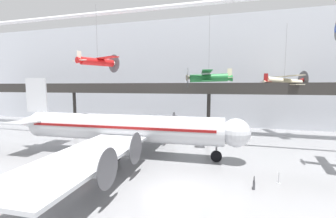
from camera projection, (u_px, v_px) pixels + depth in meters
The scene contains 10 objects.
ground_plane at pixel (177, 193), 18.47m from camera, with size 260.00×260.00×0.00m, color gray.
hangar_back_wall at pixel (213, 72), 49.85m from camera, with size 140.00×3.00×23.69m.
mezzanine_walkway at pixel (208, 92), 41.67m from camera, with size 110.00×3.20×9.38m.
ceiling_truss_beam at pixel (202, 3), 30.02m from camera, with size 120.00×0.60×0.60m.
airliner_silver_main at pixel (121, 128), 28.56m from camera, with size 31.79×35.96×9.91m.
suspended_plane_cream_biplane at pixel (284, 81), 38.79m from camera, with size 7.38×8.82×11.00m.
suspended_plane_green_biplane at pixel (208, 78), 33.23m from camera, with size 6.92×8.43×10.75m.
suspended_plane_red_highwing at pixel (98, 62), 29.98m from camera, with size 6.95×6.08×8.71m.
stanchion_barrier at pixel (279, 180), 20.31m from camera, with size 0.36×0.36×1.08m.
info_sign_pedestal at pixel (254, 184), 19.20m from camera, with size 0.17×0.78×1.24m.
Camera 1 is at (4.12, -17.19, 8.80)m, focal length 24.00 mm.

